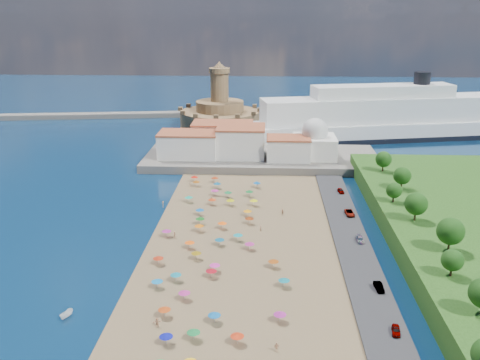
{
  "coord_description": "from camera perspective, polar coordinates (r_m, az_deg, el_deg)",
  "views": [
    {
      "loc": [
        11.82,
        -128.11,
        57.37
      ],
      "look_at": [
        4.0,
        25.0,
        8.0
      ],
      "focal_mm": 40.0,
      "sensor_mm": 36.0,
      "label": 1
    }
  ],
  "objects": [
    {
      "name": "cruise_ship",
      "position": [
        253.51,
        14.79,
        6.24
      ],
      "size": [
        139.29,
        48.84,
        30.15
      ],
      "color": "black",
      "rests_on": "ground"
    },
    {
      "name": "domed_building",
      "position": [
        205.72,
        7.93,
        4.07
      ],
      "size": [
        16.0,
        16.0,
        15.0
      ],
      "color": "silver",
      "rests_on": "terrace"
    },
    {
      "name": "breakwater",
      "position": [
        311.46,
        -20.29,
        6.38
      ],
      "size": [
        199.03,
        34.77,
        2.6
      ],
      "primitive_type": "cube",
      "rotation": [
        0.0,
        0.0,
        0.14
      ],
      "color": "#59544C",
      "rests_on": "ground"
    },
    {
      "name": "ground",
      "position": [
        140.87,
        -2.16,
        -6.2
      ],
      "size": [
        700.0,
        700.0,
        0.0
      ],
      "primitive_type": "plane",
      "color": "#071938",
      "rests_on": "ground"
    },
    {
      "name": "hillside_trees",
      "position": [
        134.13,
        19.26,
        -3.81
      ],
      "size": [
        13.81,
        109.26,
        7.78
      ],
      "color": "#382314",
      "rests_on": "hillside"
    },
    {
      "name": "terrace",
      "position": [
        208.74,
        2.32,
        2.31
      ],
      "size": [
        90.0,
        36.0,
        3.0
      ],
      "primitive_type": "cube",
      "color": "#59544C",
      "rests_on": "ground"
    },
    {
      "name": "waterfront_buildings",
      "position": [
        208.27,
        -1.26,
        4.1
      ],
      "size": [
        57.0,
        29.0,
        11.0
      ],
      "color": "silver",
      "rests_on": "terrace"
    },
    {
      "name": "beachgoers",
      "position": [
        140.48,
        -3.15,
        -5.77
      ],
      "size": [
        37.04,
        97.92,
        1.89
      ],
      "color": "tan",
      "rests_on": "beach"
    },
    {
      "name": "parked_cars",
      "position": [
        142.6,
        12.51,
        -5.73
      ],
      "size": [
        2.61,
        82.25,
        1.39
      ],
      "color": "gray",
      "rests_on": "promenade"
    },
    {
      "name": "fortress",
      "position": [
        271.94,
        -2.17,
        7.09
      ],
      "size": [
        40.0,
        40.0,
        32.4
      ],
      "color": "olive",
      "rests_on": "ground"
    },
    {
      "name": "beach_parasols",
      "position": [
        131.36,
        -2.97,
        -7.04
      ],
      "size": [
        32.46,
        115.2,
        2.2
      ],
      "color": "gray",
      "rests_on": "beach"
    },
    {
      "name": "jetty",
      "position": [
        243.87,
        -2.77,
        4.51
      ],
      "size": [
        18.0,
        70.0,
        2.4
      ],
      "primitive_type": "cube",
      "color": "#59544C",
      "rests_on": "ground"
    }
  ]
}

